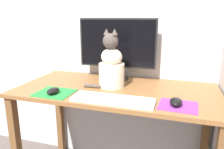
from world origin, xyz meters
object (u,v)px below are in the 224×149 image
Objects in this scene: computer_mouse_left at (53,91)px; cat at (111,66)px; monitor at (117,46)px; keyboard at (113,100)px; computer_mouse_right at (176,102)px.

cat reaches higher than computer_mouse_left.
computer_mouse_left is at bearing -121.53° from monitor.
keyboard is 0.34m from computer_mouse_right.
keyboard is at bearing -76.89° from monitor.
keyboard is 4.67× the size of computer_mouse_right.
monitor is at bearing 110.65° from cat.
monitor is 0.22m from cat.
computer_mouse_right is 0.26× the size of cat.
monitor reaches higher than keyboard.
cat is (0.02, -0.19, -0.11)m from monitor.
keyboard is at bearing -0.99° from computer_mouse_left.
computer_mouse_left is at bearing -177.51° from computer_mouse_right.
cat is (-0.42, 0.22, 0.12)m from computer_mouse_right.
keyboard is 0.30m from cat.
monitor is at bearing 58.47° from computer_mouse_left.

